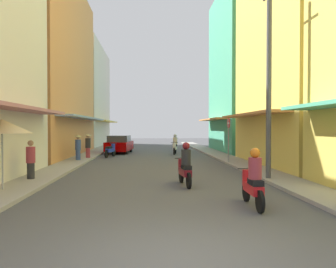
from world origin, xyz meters
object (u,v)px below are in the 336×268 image
motorbike_blue (111,150)px  pedestrian_foreground (31,161)px  vendor_umbrella (2,126)px  utility_pole (269,78)px  motorbike_red (253,181)px  pedestrian_far (88,145)px  motorbike_white (175,145)px  street_sign_no_entry (229,134)px  pedestrian_midway (78,146)px  parked_car (119,144)px  motorbike_maroon (185,166)px

motorbike_blue → pedestrian_foreground: (-1.85, -10.30, 0.30)m
vendor_umbrella → utility_pole: (9.35, 1.79, 1.88)m
vendor_umbrella → utility_pole: utility_pole is taller
motorbike_red → pedestrian_far: (-6.74, 13.17, 0.26)m
motorbike_white → street_sign_no_entry: bearing=-70.0°
pedestrian_foreground → utility_pole: utility_pole is taller
pedestrian_midway → parked_car: bearing=73.9°
pedestrian_foreground → pedestrian_far: (0.56, 8.76, 0.17)m
parked_car → utility_pole: (7.07, -14.20, 3.28)m
motorbike_maroon → pedestrian_foreground: pedestrian_foreground is taller
motorbike_white → utility_pole: 13.52m
motorbike_maroon → pedestrian_far: bearing=118.0°
pedestrian_far → vendor_umbrella: size_ratio=0.72×
motorbike_white → motorbike_maroon: 13.69m
motorbike_maroon → vendor_umbrella: vendor_umbrella is taller
motorbike_blue → vendor_umbrella: (-1.96, -12.46, 1.64)m
parked_car → pedestrian_foreground: bearing=-98.9°
pedestrian_far → pedestrian_midway: bearing=-101.1°
motorbike_white → motorbike_maroon: bearing=-93.2°
motorbike_maroon → pedestrian_far: size_ratio=1.05×
motorbike_blue → vendor_umbrella: vendor_umbrella is taller
pedestrian_far → motorbike_red: bearing=-62.9°
parked_car → pedestrian_far: size_ratio=2.47×
motorbike_maroon → pedestrian_midway: 10.09m
pedestrian_midway → utility_pole: bearing=-40.1°
pedestrian_far → utility_pole: utility_pole is taller
motorbike_red → motorbike_maroon: (-1.43, 3.22, 0.00)m
motorbike_blue → pedestrian_foreground: 10.47m
pedestrian_foreground → street_sign_no_entry: street_sign_no_entry is taller
parked_car → motorbike_white: bearing=-17.0°
vendor_umbrella → utility_pole: size_ratio=0.30×
motorbike_maroon → pedestrian_foreground: size_ratio=1.12×
motorbike_maroon → motorbike_white: bearing=86.8°
pedestrian_foreground → pedestrian_far: pedestrian_far is taller
motorbike_red → vendor_umbrella: bearing=163.1°
motorbike_maroon → street_sign_no_entry: street_sign_no_entry is taller
motorbike_white → parked_car: size_ratio=0.42×
pedestrian_foreground → pedestrian_midway: pedestrian_midway is taller
motorbike_blue → pedestrian_far: size_ratio=1.02×
pedestrian_midway → vendor_umbrella: (-0.35, -9.36, 1.19)m
parked_car → pedestrian_midway: bearing=-106.1°
motorbike_red → parked_car: size_ratio=0.43×
motorbike_blue → utility_pole: (7.39, -10.67, 3.51)m
motorbike_red → utility_pole: size_ratio=0.23×
motorbike_red → pedestrian_midway: bearing=121.3°
motorbike_red → parked_car: bearing=105.7°
motorbike_blue → motorbike_maroon: bearing=-70.8°
motorbike_red → pedestrian_midway: 13.58m
vendor_umbrella → pedestrian_midway: bearing=87.8°
motorbike_red → pedestrian_far: pedestrian_far is taller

